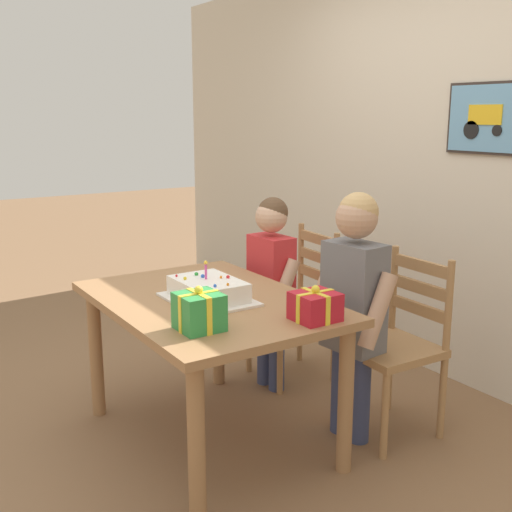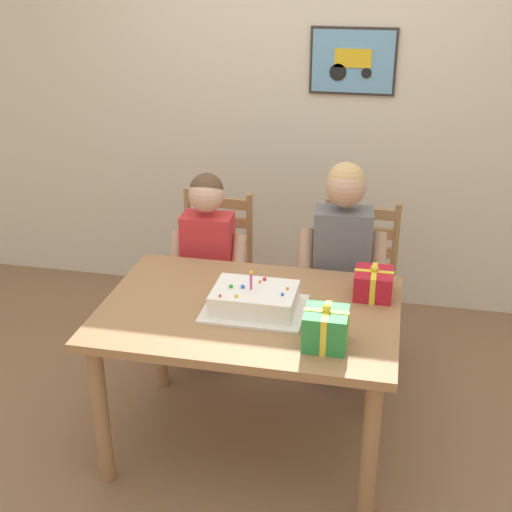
{
  "view_description": "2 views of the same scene",
  "coord_description": "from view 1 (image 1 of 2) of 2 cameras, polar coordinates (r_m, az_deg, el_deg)",
  "views": [
    {
      "loc": [
        2.53,
        -1.37,
        1.6
      ],
      "look_at": [
        0.06,
        0.23,
        0.93
      ],
      "focal_mm": 44.06,
      "sensor_mm": 36.0,
      "label": 1
    },
    {
      "loc": [
        0.58,
        -2.6,
        2.19
      ],
      "look_at": [
        0.01,
        0.11,
        0.94
      ],
      "focal_mm": 48.12,
      "sensor_mm": 36.0,
      "label": 2
    }
  ],
  "objects": [
    {
      "name": "gift_box_red_large",
      "position": [
        2.69,
        5.39,
        -4.56
      ],
      "size": [
        0.18,
        0.19,
        0.16
      ],
      "color": "red",
      "rests_on": "dining_table"
    },
    {
      "name": "chair_left",
      "position": [
        3.85,
        3.74,
        -4.28
      ],
      "size": [
        0.45,
        0.45,
        0.92
      ],
      "color": "#A87A4C",
      "rests_on": "ground"
    },
    {
      "name": "child_older",
      "position": [
        3.07,
        8.87,
        -3.31
      ],
      "size": [
        0.46,
        0.27,
        1.24
      ],
      "color": "#38426B",
      "rests_on": "ground"
    },
    {
      "name": "child_younger",
      "position": [
        3.62,
        1.36,
        -1.68
      ],
      "size": [
        0.42,
        0.24,
        1.14
      ],
      "color": "#38426B",
      "rests_on": "ground"
    },
    {
      "name": "gift_box_beside_cake",
      "position": [
        2.57,
        -5.19,
        -5.04
      ],
      "size": [
        0.18,
        0.18,
        0.19
      ],
      "color": "#2D8E42",
      "rests_on": "dining_table"
    },
    {
      "name": "birthday_cake",
      "position": [
        2.96,
        -4.36,
        -3.16
      ],
      "size": [
        0.44,
        0.34,
        0.19
      ],
      "color": "white",
      "rests_on": "dining_table"
    },
    {
      "name": "back_wall",
      "position": [
        3.95,
        17.12,
        7.94
      ],
      "size": [
        6.4,
        0.11,
        2.6
      ],
      "color": "beige",
      "rests_on": "ground"
    },
    {
      "name": "dining_table",
      "position": [
        3.04,
        -4.31,
        -5.72
      ],
      "size": [
        1.31,
        0.91,
        0.74
      ],
      "color": "#9E7047",
      "rests_on": "ground"
    },
    {
      "name": "chair_right",
      "position": [
        3.26,
        12.6,
        -7.79
      ],
      "size": [
        0.43,
        0.43,
        0.92
      ],
      "color": "#A87A4C",
      "rests_on": "ground"
    },
    {
      "name": "ground_plane",
      "position": [
        3.29,
        -4.11,
        -16.25
      ],
      "size": [
        20.0,
        20.0,
        0.0
      ],
      "primitive_type": "plane",
      "color": "#846042"
    }
  ]
}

